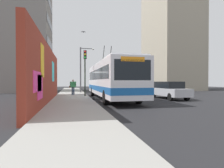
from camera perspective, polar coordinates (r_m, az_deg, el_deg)
The scene contains 13 objects.
ground_plane at distance 17.80m, azimuth -7.33°, elevation -4.32°, with size 80.00×80.00×0.00m, color #232326.
sidewalk_slab at distance 17.72m, azimuth -12.50°, elevation -4.12°, with size 48.00×3.20×0.15m, color #9E9B93.
graffiti_wall at distance 13.88m, azimuth -19.69°, elevation 2.66°, with size 14.29×0.32×4.10m.
building_far_left at distance 32.32m, azimuth -26.81°, elevation 15.81°, with size 8.48×8.46×20.00m.
building_far_right at distance 37.59m, azimuth 18.06°, elevation 14.51°, with size 10.82×7.70×21.03m.
city_bus at distance 16.34m, azimuth -0.47°, elevation 1.58°, with size 12.17×2.67×5.04m.
parked_car_silver at distance 17.25m, azimuth 17.47°, elevation -1.74°, with size 4.66×1.74×1.58m.
parked_car_dark_gray at distance 23.06m, azimuth 9.35°, elevation -1.08°, with size 4.46×1.92×1.58m.
pedestrian_midblock at distance 20.10m, azimuth -12.23°, elevation -0.58°, with size 0.22×0.74×1.64m.
traffic_light at distance 17.96m, azimuth -8.52°, elevation 5.82°, with size 0.49×0.28×4.50m.
street_lamp at distance 24.63m, azimuth -9.37°, elevation 5.62°, with size 0.44×1.91×6.03m.
flying_pigeons at distance 24.35m, azimuth -9.02°, elevation 15.95°, with size 0.32×0.55×0.15m.
curbside_puddle at distance 16.31m, azimuth -4.69°, elevation -4.79°, with size 1.34×1.34×0.00m, color black.
Camera 1 is at (-17.65, 1.68, 1.59)m, focal length 28.94 mm.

